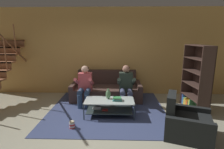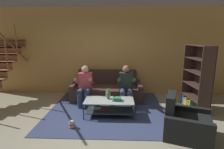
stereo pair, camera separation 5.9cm
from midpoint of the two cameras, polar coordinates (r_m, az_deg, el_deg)
ground at (r=4.03m, az=-3.08°, el=-16.87°), size 16.80×16.80×0.00m
back_partition at (r=5.99m, az=-1.01°, el=7.38°), size 8.40×0.12×2.90m
couch at (r=5.65m, az=-1.38°, el=-5.06°), size 2.18×0.97×0.87m
person_seated_left at (r=5.08m, az=-8.50°, el=-3.17°), size 0.50×0.58×1.14m
person_seated_right at (r=5.00m, az=4.97°, el=-3.25°), size 0.50×0.58×1.16m
coffee_table at (r=4.46m, az=-0.67°, el=-9.95°), size 1.23×0.59×0.41m
area_rug at (r=5.03m, az=-1.09°, el=-10.62°), size 3.09×3.20×0.01m
vase at (r=4.47m, az=-0.93°, el=-6.43°), size 0.13×0.13×0.26m
book_stack at (r=4.38m, az=1.97°, el=-7.96°), size 0.24×0.19×0.09m
bookshelf at (r=5.23m, az=26.20°, el=-2.82°), size 0.42×0.97×1.75m
armchair at (r=3.91m, az=23.29°, el=-14.46°), size 1.07×1.05×0.84m
popcorn_tub at (r=4.04m, az=-12.67°, el=-15.60°), size 0.12×0.12×0.18m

